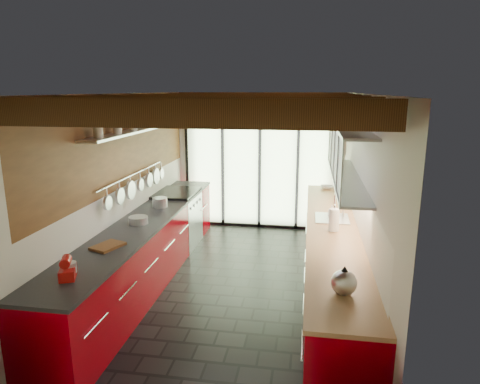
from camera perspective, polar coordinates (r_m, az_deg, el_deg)
The scene contains 18 objects.
ground at distance 6.05m, azimuth -0.55°, elevation -12.49°, with size 5.50×5.50×0.00m, color black.
room_shell at distance 5.53m, azimuth -0.58°, elevation 3.11°, with size 5.50×5.50×5.50m.
ceiling_beams at distance 5.82m, azimuth 0.05°, elevation 11.64°, with size 3.14×5.06×4.90m.
glass_door at distance 8.17m, azimuth 2.67°, elevation 6.51°, with size 2.95×0.10×2.90m.
left_counter at distance 6.19m, azimuth -12.36°, elevation -7.53°, with size 0.68×5.00×0.92m.
range_stove at distance 7.48m, azimuth -8.33°, elevation -3.60°, with size 0.66×0.90×0.97m.
right_counter at distance 5.80m, azimuth 12.10°, elevation -9.00°, with size 0.68×5.00×0.92m.
sink_assembly at distance 6.01m, azimuth 12.30°, elevation -3.15°, with size 0.45×0.52×0.43m.
upper_cabinets_right at distance 5.74m, azimuth 14.22°, elevation 5.06°, with size 0.34×3.00×3.00m.
left_wall_fixtures at distance 6.20m, azimuth -13.68°, elevation 5.08°, with size 0.28×2.60×0.96m.
stand_mixer at distance 4.39m, azimuth -21.96°, elevation -9.51°, with size 0.22×0.28×0.22m.
pot_large at distance 6.57m, azimuth -10.62°, elevation -1.36°, with size 0.23×0.23×0.14m, color silver.
pot_small at distance 5.83m, azimuth -13.40°, elevation -3.67°, with size 0.25×0.25×0.10m, color silver.
cutting_board at distance 5.07m, azimuth -17.22°, elevation -6.91°, with size 0.25×0.35×0.03m, color brown.
kettle at distance 3.88m, azimuth 13.69°, elevation -11.46°, with size 0.30×0.32×0.27m.
paper_towel at distance 5.47m, azimuth 12.43°, elevation -3.69°, with size 0.13×0.13×0.34m.
soap_bottle at distance 6.06m, azimuth 12.13°, elevation -2.56°, with size 0.08×0.08×0.17m, color silver.
bowl at distance 7.80m, azimuth 11.53°, elevation 0.62°, with size 0.23×0.23×0.06m, color silver.
Camera 1 is at (0.93, -5.36, 2.65)m, focal length 32.00 mm.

